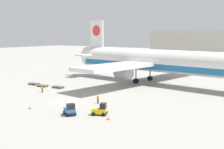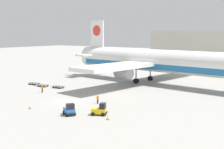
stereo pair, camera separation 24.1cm
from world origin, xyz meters
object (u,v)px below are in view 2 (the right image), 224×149
(airplane_main, at_px, (154,61))
(baggage_tug_foreground, at_px, (69,110))
(traffic_cone_far, at_px, (30,107))
(baggage_dolly_third, at_px, (58,86))
(baggage_dolly_second, at_px, (43,85))
(traffic_cone_near, at_px, (108,118))
(baggage_dolly_lead, at_px, (34,83))
(baggage_tug_mid, at_px, (100,110))
(ground_crew_far, at_px, (98,99))
(ground_crew_near, at_px, (42,88))

(airplane_main, height_order, baggage_tug_foreground, airplane_main)
(traffic_cone_far, bearing_deg, baggage_dolly_third, 121.10)
(baggage_dolly_second, height_order, baggage_dolly_third, same)
(airplane_main, height_order, baggage_dolly_second, airplane_main)
(traffic_cone_near, bearing_deg, baggage_dolly_lead, 155.83)
(baggage_tug_mid, height_order, ground_crew_far, baggage_tug_mid)
(baggage_tug_mid, distance_m, traffic_cone_near, 3.04)
(ground_crew_far, height_order, traffic_cone_near, ground_crew_far)
(ground_crew_far, relative_size, traffic_cone_near, 2.53)
(baggage_dolly_third, xyz_separation_m, ground_crew_near, (1.24, -6.18, 0.68))
(traffic_cone_far, bearing_deg, traffic_cone_near, 8.40)
(ground_crew_far, bearing_deg, ground_crew_near, -178.50)
(baggage_dolly_third, xyz_separation_m, traffic_cone_near, (26.08, -15.60, -0.07))
(traffic_cone_far, bearing_deg, airplane_main, 82.61)
(baggage_dolly_third, distance_m, ground_crew_near, 6.34)
(baggage_dolly_third, height_order, ground_crew_far, ground_crew_far)
(airplane_main, xyz_separation_m, ground_crew_far, (2.46, -27.36, -4.87))
(airplane_main, height_order, traffic_cone_near, airplane_main)
(baggage_dolly_second, height_order, ground_crew_near, ground_crew_near)
(baggage_dolly_lead, height_order, traffic_cone_far, traffic_cone_far)
(baggage_dolly_second, bearing_deg, baggage_tug_mid, -30.21)
(traffic_cone_near, bearing_deg, ground_crew_far, 135.50)
(baggage_tug_foreground, xyz_separation_m, traffic_cone_far, (-8.65, -0.89, -0.59))
(airplane_main, bearing_deg, ground_crew_far, -77.36)
(ground_crew_far, bearing_deg, baggage_tug_mid, -43.12)
(baggage_tug_foreground, relative_size, baggage_dolly_third, 0.75)
(baggage_dolly_second, xyz_separation_m, traffic_cone_near, (30.64, -14.88, -0.07))
(airplane_main, distance_m, ground_crew_near, 29.92)
(baggage_dolly_lead, relative_size, ground_crew_near, 2.08)
(traffic_cone_near, bearing_deg, baggage_dolly_third, 149.12)
(ground_crew_near, xyz_separation_m, ground_crew_far, (16.85, -1.56, -0.10))
(baggage_dolly_second, distance_m, baggage_dolly_third, 4.62)
(ground_crew_far, bearing_deg, baggage_dolly_second, 169.57)
(traffic_cone_near, bearing_deg, baggage_dolly_second, 154.10)
(airplane_main, bearing_deg, baggage_tug_mid, -69.42)
(baggage_tug_foreground, xyz_separation_m, baggage_dolly_lead, (-28.03, 16.94, -0.49))
(baggage_dolly_second, relative_size, traffic_cone_far, 6.41)
(baggage_dolly_second, bearing_deg, baggage_dolly_third, 4.34)
(baggage_dolly_third, distance_m, ground_crew_far, 19.69)
(baggage_dolly_lead, xyz_separation_m, baggage_dolly_second, (4.05, -0.69, 0.00))
(baggage_dolly_second, height_order, traffic_cone_near, traffic_cone_near)
(baggage_dolly_third, bearing_deg, traffic_cone_far, -63.53)
(baggage_dolly_second, distance_m, ground_crew_near, 8.00)
(airplane_main, bearing_deg, baggage_dolly_lead, -133.49)
(baggage_dolly_third, xyz_separation_m, traffic_cone_far, (10.77, -17.86, -0.10))
(baggage_tug_mid, xyz_separation_m, baggage_dolly_second, (-28.03, 13.42, -0.49))
(airplane_main, distance_m, baggage_dolly_lead, 31.67)
(ground_crew_near, bearing_deg, ground_crew_far, 159.26)
(baggage_tug_foreground, distance_m, baggage_dolly_second, 28.97)
(baggage_dolly_lead, height_order, baggage_dolly_second, same)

